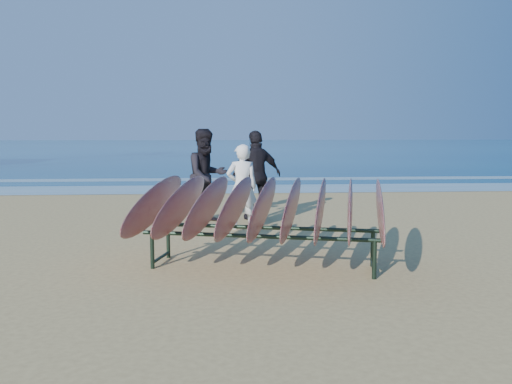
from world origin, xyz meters
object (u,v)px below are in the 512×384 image
(surfboard_rack, at_px, (263,207))
(person_dark_a, at_px, (207,176))
(person_dark_b, at_px, (257,175))
(person_white, at_px, (242,187))

(surfboard_rack, relative_size, person_dark_a, 1.92)
(person_dark_b, bearing_deg, person_white, 51.16)
(surfboard_rack, relative_size, person_white, 2.27)
(person_white, height_order, person_dark_b, person_dark_b)
(person_white, xyz_separation_m, person_dark_a, (-0.69, 0.85, 0.15))
(person_dark_a, distance_m, person_dark_b, 1.07)
(person_white, relative_size, person_dark_b, 0.86)
(surfboard_rack, distance_m, person_dark_b, 4.06)
(surfboard_rack, xyz_separation_m, person_dark_a, (-0.84, 3.83, 0.12))
(person_dark_b, bearing_deg, person_dark_a, -8.12)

